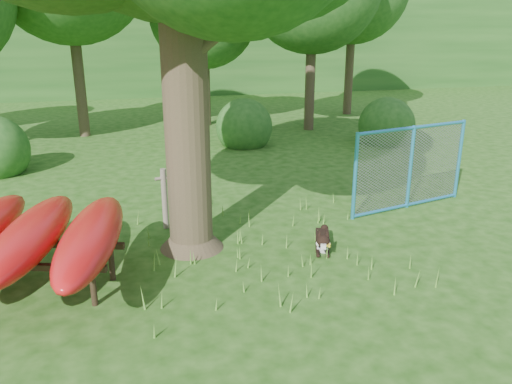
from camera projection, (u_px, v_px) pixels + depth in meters
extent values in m
plane|color=#19430D|center=(265.00, 282.00, 7.29)|extent=(80.00, 80.00, 0.00)
cylinder|color=#382E1F|center=(185.00, 79.00, 7.62)|extent=(0.78, 0.78, 5.60)
cone|color=#382E1F|center=(191.00, 232.00, 8.40)|extent=(1.16, 1.16, 0.56)
cylinder|color=#382E1F|center=(228.00, 26.00, 7.50)|extent=(1.58, 0.61, 1.19)
cylinder|color=#6C6051|center=(165.00, 199.00, 9.14)|extent=(0.12, 0.12, 1.14)
cylinder|color=#6C6051|center=(163.00, 178.00, 9.02)|extent=(0.31, 0.10, 0.06)
cylinder|color=black|center=(93.00, 288.00, 6.61)|extent=(0.11, 0.11, 0.52)
cylinder|color=black|center=(112.00, 263.00, 7.31)|extent=(0.11, 0.11, 0.52)
cube|color=black|center=(19.00, 243.00, 7.29)|extent=(2.99, 1.10, 0.08)
ellipsoid|color=red|center=(32.00, 235.00, 6.84)|extent=(1.32, 3.21, 0.50)
ellipsoid|color=red|center=(91.00, 237.00, 6.79)|extent=(1.21, 3.21, 0.50)
cube|color=black|center=(322.00, 240.00, 8.52)|extent=(0.43, 0.64, 0.21)
cube|color=silver|center=(323.00, 247.00, 8.27)|extent=(0.22, 0.18, 0.19)
sphere|color=black|center=(323.00, 241.00, 8.08)|extent=(0.22, 0.22, 0.22)
cube|color=silver|center=(323.00, 246.00, 7.99)|extent=(0.12, 0.14, 0.08)
sphere|color=silver|center=(319.00, 243.00, 8.08)|extent=(0.10, 0.10, 0.10)
sphere|color=silver|center=(327.00, 244.00, 8.06)|extent=(0.10, 0.10, 0.10)
cone|color=black|center=(320.00, 233.00, 8.08)|extent=(0.12, 0.12, 0.11)
cone|color=black|center=(327.00, 234.00, 8.07)|extent=(0.09, 0.10, 0.11)
cylinder|color=black|center=(318.00, 252.00, 8.18)|extent=(0.15, 0.26, 0.06)
cylinder|color=black|center=(327.00, 253.00, 8.16)|extent=(0.15, 0.26, 0.06)
sphere|color=black|center=(324.00, 228.00, 8.79)|extent=(0.14, 0.14, 0.14)
torus|color=#183CB7|center=(323.00, 242.00, 8.16)|extent=(0.22, 0.14, 0.22)
cylinder|color=#2A8DC7|center=(355.00, 177.00, 9.50)|extent=(0.09, 0.09, 1.72)
cylinder|color=#2A8DC7|center=(410.00, 167.00, 10.15)|extent=(0.09, 0.09, 1.72)
cylinder|color=#2A8DC7|center=(459.00, 159.00, 10.80)|extent=(0.09, 0.09, 1.72)
cylinder|color=#2A8DC7|center=(414.00, 128.00, 9.89)|extent=(2.81, 0.70, 0.07)
cylinder|color=#2A8DC7|center=(407.00, 205.00, 10.39)|extent=(2.81, 0.70, 0.07)
plane|color=gray|center=(410.00, 167.00, 10.15)|extent=(2.79, 0.63, 2.86)
cylinder|color=#5D9932|center=(327.00, 252.00, 8.03)|extent=(0.02, 0.02, 0.22)
sphere|color=gold|center=(327.00, 246.00, 7.99)|extent=(0.04, 0.04, 0.04)
sphere|color=gold|center=(330.00, 244.00, 8.02)|extent=(0.04, 0.04, 0.04)
sphere|color=gold|center=(325.00, 246.00, 8.02)|extent=(0.04, 0.04, 0.04)
sphere|color=gold|center=(329.00, 247.00, 7.96)|extent=(0.04, 0.04, 0.04)
sphere|color=gold|center=(326.00, 246.00, 7.96)|extent=(0.04, 0.04, 0.04)
cylinder|color=#382E1F|center=(77.00, 59.00, 16.71)|extent=(0.36, 0.36, 5.25)
cylinder|color=#382E1F|center=(205.00, 75.00, 19.00)|extent=(0.36, 0.36, 3.85)
sphere|color=#1E5019|center=(203.00, 13.00, 18.32)|extent=(4.00, 4.00, 4.00)
cylinder|color=#382E1F|center=(311.00, 64.00, 17.93)|extent=(0.36, 0.36, 4.76)
cylinder|color=#382E1F|center=(350.00, 57.00, 21.43)|extent=(0.36, 0.36, 4.90)
sphere|color=#1E5019|center=(385.00, 144.00, 16.30)|extent=(1.80, 1.80, 1.80)
sphere|color=#1E5019|center=(244.00, 145.00, 16.05)|extent=(1.80, 1.80, 1.80)
cube|color=#1E5019|center=(140.00, 39.00, 32.02)|extent=(80.00, 12.00, 6.00)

